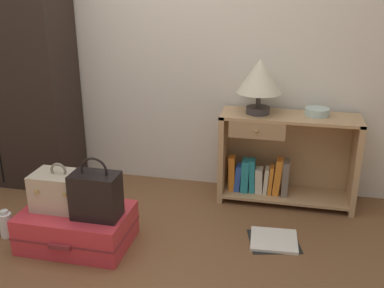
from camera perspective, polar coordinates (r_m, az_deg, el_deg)
The scene contains 11 objects.
ground_plane at distance 2.64m, azimuth -12.00°, elevation -17.18°, with size 9.00×9.00×0.00m, color brown.
back_wall at distance 3.53m, azimuth -3.30°, elevation 15.55°, with size 6.40×0.10×2.60m, color silver.
wardrobe at distance 3.83m, azimuth -22.96°, elevation 10.62°, with size 1.03×0.47×2.10m.
bookshelf at distance 3.39m, azimuth 11.29°, elevation -1.94°, with size 0.99×0.34×0.68m.
table_lamp at distance 3.20m, azimuth 8.62°, elevation 8.33°, with size 0.32×0.32×0.39m.
bowl at distance 3.30m, azimuth 15.66°, elevation 3.98°, with size 0.17×0.17×0.05m, color silver.
suitcase_large at distance 2.96m, azimuth -14.43°, elevation -10.22°, with size 0.67×0.47×0.24m.
train_case at distance 2.91m, azimuth -16.41°, elevation -5.72°, with size 0.33×0.23×0.30m.
handbag at distance 2.74m, azimuth -12.15°, elevation -6.38°, with size 0.28×0.17×0.39m.
bottle at distance 3.20m, azimuth -22.64°, elevation -9.44°, with size 0.08×0.08×0.19m.
open_book_on_floor at distance 2.99m, azimuth 10.40°, elevation -11.99°, with size 0.37×0.36×0.02m.
Camera 1 is at (0.96, -1.88, 1.58)m, focal length 41.81 mm.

